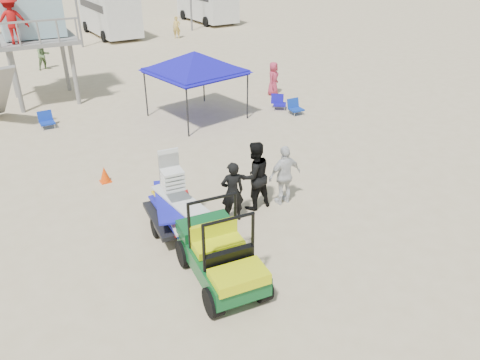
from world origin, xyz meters
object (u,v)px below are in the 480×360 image
surf_trailer (175,204)px  man_left (232,192)px  lifeguard_tower (28,13)px  canopy_blue (194,55)px  utility_cart (221,250)px

surf_trailer → man_left: bearing=-11.2°
lifeguard_tower → canopy_blue: 7.64m
utility_cart → man_left: bearing=53.2°
surf_trailer → canopy_blue: (4.37, 7.25, 1.77)m
lifeguard_tower → man_left: bearing=-81.2°
lifeguard_tower → surf_trailer: bearing=-87.6°
canopy_blue → surf_trailer: bearing=-121.1°
utility_cart → canopy_blue: 10.67m
surf_trailer → lifeguard_tower: (-0.54, 12.97, 3.00)m
lifeguard_tower → utility_cart: bearing=-88.0°
utility_cart → lifeguard_tower: (-0.53, 15.31, 2.95)m
surf_trailer → lifeguard_tower: 13.33m
man_left → lifeguard_tower: bearing=-65.5°
lifeguard_tower → canopy_blue: (4.91, -5.72, -1.23)m
man_left → lifeguard_tower: (-2.06, 13.27, 2.96)m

